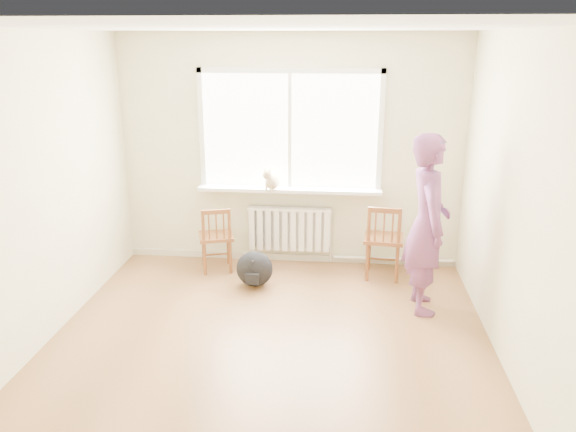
% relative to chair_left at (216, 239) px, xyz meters
% --- Properties ---
extents(floor, '(4.50, 4.50, 0.00)m').
position_rel_chair_left_xyz_m(floor, '(0.82, -1.83, -0.40)').
color(floor, '#92623B').
rests_on(floor, ground).
extents(ceiling, '(4.50, 4.50, 0.00)m').
position_rel_chair_left_xyz_m(ceiling, '(0.82, -1.83, 2.30)').
color(ceiling, white).
rests_on(ceiling, back_wall).
extents(back_wall, '(4.00, 0.01, 2.70)m').
position_rel_chair_left_xyz_m(back_wall, '(0.82, 0.42, 0.95)').
color(back_wall, beige).
rests_on(back_wall, ground).
extents(window, '(2.12, 0.05, 1.42)m').
position_rel_chair_left_xyz_m(window, '(0.82, 0.40, 1.27)').
color(window, white).
rests_on(window, back_wall).
extents(windowsill, '(2.15, 0.22, 0.04)m').
position_rel_chair_left_xyz_m(windowsill, '(0.82, 0.31, 0.53)').
color(windowsill, white).
rests_on(windowsill, back_wall).
extents(radiator, '(1.00, 0.12, 0.55)m').
position_rel_chair_left_xyz_m(radiator, '(0.82, 0.33, 0.04)').
color(radiator, white).
rests_on(radiator, back_wall).
extents(heating_pipe, '(1.40, 0.04, 0.04)m').
position_rel_chair_left_xyz_m(heating_pipe, '(2.07, 0.36, -0.32)').
color(heating_pipe, silver).
rests_on(heating_pipe, back_wall).
extents(baseboard, '(4.00, 0.03, 0.08)m').
position_rel_chair_left_xyz_m(baseboard, '(0.82, 0.41, -0.36)').
color(baseboard, beige).
rests_on(baseboard, ground).
extents(chair_left, '(0.48, 0.47, 0.79)m').
position_rel_chair_left_xyz_m(chair_left, '(0.00, 0.00, 0.00)').
color(chair_left, brown).
rests_on(chair_left, floor).
extents(chair_right, '(0.47, 0.45, 0.87)m').
position_rel_chair_left_xyz_m(chair_right, '(1.92, -0.01, 0.04)').
color(chair_right, brown).
rests_on(chair_right, floor).
extents(person, '(0.47, 0.68, 1.79)m').
position_rel_chair_left_xyz_m(person, '(2.27, -0.72, 0.50)').
color(person, '#C54169').
rests_on(person, floor).
extents(cat, '(0.26, 0.40, 0.28)m').
position_rel_chair_left_xyz_m(cat, '(0.63, 0.23, 0.66)').
color(cat, beige).
rests_on(cat, windowsill).
extents(backpack, '(0.45, 0.38, 0.40)m').
position_rel_chair_left_xyz_m(backpack, '(0.50, -0.37, -0.20)').
color(backpack, black).
rests_on(backpack, floor).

